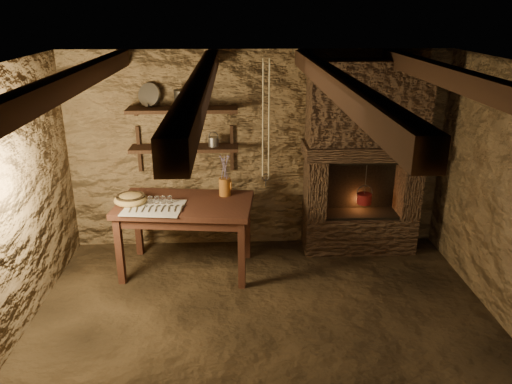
{
  "coord_description": "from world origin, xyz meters",
  "views": [
    {
      "loc": [
        -0.25,
        -3.8,
        2.86
      ],
      "look_at": [
        -0.06,
        0.9,
        1.09
      ],
      "focal_mm": 35.0,
      "sensor_mm": 36.0,
      "label": 1
    }
  ],
  "objects_px": {
    "wooden_bowl": "(131,199)",
    "work_table": "(186,234)",
    "iron_stockpot": "(185,100)",
    "red_pot": "(364,198)",
    "stoneware_jug": "(225,179)"
  },
  "relations": [
    {
      "from": "wooden_bowl",
      "to": "work_table",
      "type": "bearing_deg",
      "value": 0.95
    },
    {
      "from": "iron_stockpot",
      "to": "red_pot",
      "type": "bearing_deg",
      "value": -3.28
    },
    {
      "from": "red_pot",
      "to": "work_table",
      "type": "bearing_deg",
      "value": -169.05
    },
    {
      "from": "stoneware_jug",
      "to": "wooden_bowl",
      "type": "relative_size",
      "value": 1.28
    },
    {
      "from": "work_table",
      "to": "iron_stockpot",
      "type": "xyz_separation_m",
      "value": [
        0.01,
        0.53,
        1.41
      ]
    },
    {
      "from": "iron_stockpot",
      "to": "red_pot",
      "type": "xyz_separation_m",
      "value": [
        2.09,
        -0.12,
        -1.17
      ]
    },
    {
      "from": "stoneware_jug",
      "to": "red_pot",
      "type": "xyz_separation_m",
      "value": [
        1.66,
        0.22,
        -0.34
      ]
    },
    {
      "from": "work_table",
      "to": "red_pot",
      "type": "bearing_deg",
      "value": 17.24
    },
    {
      "from": "stoneware_jug",
      "to": "red_pot",
      "type": "height_order",
      "value": "stoneware_jug"
    },
    {
      "from": "wooden_bowl",
      "to": "stoneware_jug",
      "type": "bearing_deg",
      "value": 11.12
    },
    {
      "from": "work_table",
      "to": "stoneware_jug",
      "type": "xyz_separation_m",
      "value": [
        0.44,
        0.19,
        0.59
      ]
    },
    {
      "from": "wooden_bowl",
      "to": "iron_stockpot",
      "type": "height_order",
      "value": "iron_stockpot"
    },
    {
      "from": "work_table",
      "to": "iron_stockpot",
      "type": "height_order",
      "value": "iron_stockpot"
    },
    {
      "from": "work_table",
      "to": "stoneware_jug",
      "type": "distance_m",
      "value": 0.76
    },
    {
      "from": "stoneware_jug",
      "to": "iron_stockpot",
      "type": "distance_m",
      "value": 0.99
    }
  ]
}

